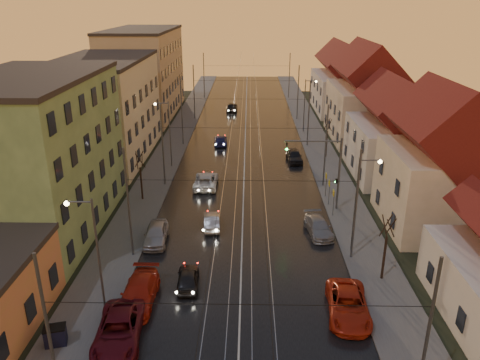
# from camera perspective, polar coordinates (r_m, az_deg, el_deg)

# --- Properties ---
(ground) EXTENTS (160.00, 160.00, 0.00)m
(ground) POSITION_cam_1_polar(r_m,az_deg,el_deg) (30.03, -0.09, -18.17)
(ground) COLOR black
(ground) RESTS_ON ground
(road) EXTENTS (16.00, 120.00, 0.04)m
(road) POSITION_cam_1_polar(r_m,az_deg,el_deg) (65.99, 0.62, 4.50)
(road) COLOR black
(road) RESTS_ON ground
(sidewalk_left) EXTENTS (4.00, 120.00, 0.15)m
(sidewalk_left) POSITION_cam_1_polar(r_m,az_deg,el_deg) (66.80, -8.01, 4.55)
(sidewalk_left) COLOR #4C4C4C
(sidewalk_left) RESTS_ON ground
(sidewalk_right) EXTENTS (4.00, 120.00, 0.15)m
(sidewalk_right) POSITION_cam_1_polar(r_m,az_deg,el_deg) (66.66, 9.28, 4.44)
(sidewalk_right) COLOR #4C4C4C
(sidewalk_right) RESTS_ON ground
(tram_rail_0) EXTENTS (0.06, 120.00, 0.03)m
(tram_rail_0) POSITION_cam_1_polar(r_m,az_deg,el_deg) (66.04, -1.29, 4.54)
(tram_rail_0) COLOR gray
(tram_rail_0) RESTS_ON road
(tram_rail_1) EXTENTS (0.06, 120.00, 0.03)m
(tram_rail_1) POSITION_cam_1_polar(r_m,az_deg,el_deg) (65.99, -0.05, 4.53)
(tram_rail_1) COLOR gray
(tram_rail_1) RESTS_ON road
(tram_rail_2) EXTENTS (0.06, 120.00, 0.03)m
(tram_rail_2) POSITION_cam_1_polar(r_m,az_deg,el_deg) (65.98, 1.29, 4.52)
(tram_rail_2) COLOR gray
(tram_rail_2) RESTS_ON road
(tram_rail_3) EXTENTS (0.06, 120.00, 0.03)m
(tram_rail_3) POSITION_cam_1_polar(r_m,az_deg,el_deg) (66.01, 2.54, 4.51)
(tram_rail_3) COLOR gray
(tram_rail_3) RESTS_ON road
(apartment_left_1) EXTENTS (10.00, 18.00, 13.00)m
(apartment_left_1) POSITION_cam_1_polar(r_m,az_deg,el_deg) (43.17, -23.61, 2.52)
(apartment_left_1) COLOR #5E7F51
(apartment_left_1) RESTS_ON ground
(apartment_left_2) EXTENTS (10.00, 20.00, 12.00)m
(apartment_left_2) POSITION_cam_1_polar(r_m,az_deg,el_deg) (61.35, -16.15, 8.14)
(apartment_left_2) COLOR beige
(apartment_left_2) RESTS_ON ground
(apartment_left_3) EXTENTS (10.00, 24.00, 14.00)m
(apartment_left_3) POSITION_cam_1_polar(r_m,az_deg,el_deg) (84.02, -11.57, 12.60)
(apartment_left_3) COLOR tan
(apartment_left_3) RESTS_ON ground
(house_right_1) EXTENTS (8.67, 10.20, 10.80)m
(house_right_1) POSITION_cam_1_polar(r_m,az_deg,el_deg) (43.78, 23.20, 1.36)
(house_right_1) COLOR beige
(house_right_1) RESTS_ON ground
(house_right_2) EXTENTS (9.18, 12.24, 9.20)m
(house_right_2) POSITION_cam_1_polar(r_m,az_deg,el_deg) (55.68, 18.38, 5.16)
(house_right_2) COLOR silver
(house_right_2) RESTS_ON ground
(house_right_3) EXTENTS (9.18, 14.28, 11.50)m
(house_right_3) POSITION_cam_1_polar(r_m,az_deg,el_deg) (69.49, 15.03, 9.55)
(house_right_3) COLOR beige
(house_right_3) RESTS_ON ground
(house_right_4) EXTENTS (9.18, 16.32, 10.00)m
(house_right_4) POSITION_cam_1_polar(r_m,az_deg,el_deg) (86.93, 12.28, 11.52)
(house_right_4) COLOR silver
(house_right_4) RESTS_ON ground
(catenary_pole_l_0) EXTENTS (0.16, 0.16, 9.00)m
(catenary_pole_l_0) POSITION_cam_1_polar(r_m,az_deg,el_deg) (24.30, -22.20, -17.46)
(catenary_pole_l_0) COLOR #595B60
(catenary_pole_l_0) RESTS_ON ground
(catenary_pole_r_0) EXTENTS (0.16, 0.16, 9.00)m
(catenary_pole_r_0) POSITION_cam_1_polar(r_m,az_deg,el_deg) (23.95, 21.75, -18.01)
(catenary_pole_r_0) COLOR #595B60
(catenary_pole_r_0) RESTS_ON ground
(catenary_pole_l_1) EXTENTS (0.16, 0.16, 9.00)m
(catenary_pole_l_1) POSITION_cam_1_polar(r_m,az_deg,el_deg) (36.48, -13.45, -2.90)
(catenary_pole_l_1) COLOR #595B60
(catenary_pole_l_1) RESTS_ON ground
(catenary_pole_r_1) EXTENTS (0.16, 0.16, 9.00)m
(catenary_pole_r_1) POSITION_cam_1_polar(r_m,az_deg,el_deg) (36.25, 13.95, -3.10)
(catenary_pole_r_1) COLOR #595B60
(catenary_pole_r_1) RESTS_ON ground
(catenary_pole_l_2) EXTENTS (0.16, 0.16, 9.00)m
(catenary_pole_l_2) POSITION_cam_1_polar(r_m,az_deg,el_deg) (50.21, -9.41, 4.11)
(catenary_pole_l_2) COLOR #595B60
(catenary_pole_l_2) RESTS_ON ground
(catenary_pole_r_2) EXTENTS (0.16, 0.16, 9.00)m
(catenary_pole_r_2) POSITION_cam_1_polar(r_m,az_deg,el_deg) (50.04, 10.40, 3.99)
(catenary_pole_r_2) COLOR #595B60
(catenary_pole_r_2) RESTS_ON ground
(catenary_pole_l_3) EXTENTS (0.16, 0.16, 9.00)m
(catenary_pole_l_3) POSITION_cam_1_polar(r_m,az_deg,el_deg) (64.51, -7.11, 8.06)
(catenary_pole_l_3) COLOR #595B60
(catenary_pole_l_3) RESTS_ON ground
(catenary_pole_r_3) EXTENTS (0.16, 0.16, 9.00)m
(catenary_pole_r_3) POSITION_cam_1_polar(r_m,az_deg,el_deg) (64.38, 8.38, 7.97)
(catenary_pole_r_3) COLOR #595B60
(catenary_pole_r_3) RESTS_ON ground
(catenary_pole_l_4) EXTENTS (0.16, 0.16, 9.00)m
(catenary_pole_l_4) POSITION_cam_1_polar(r_m,az_deg,el_deg) (79.07, -5.62, 10.56)
(catenary_pole_l_4) COLOR #595B60
(catenary_pole_l_4) RESTS_ON ground
(catenary_pole_r_4) EXTENTS (0.16, 0.16, 9.00)m
(catenary_pole_r_4) POSITION_cam_1_polar(r_m,az_deg,el_deg) (78.96, 7.09, 10.49)
(catenary_pole_r_4) COLOR #595B60
(catenary_pole_r_4) RESTS_ON ground
(catenary_pole_l_5) EXTENTS (0.16, 0.16, 9.00)m
(catenary_pole_l_5) POSITION_cam_1_polar(r_m,az_deg,el_deg) (96.72, -4.42, 12.55)
(catenary_pole_l_5) COLOR #595B60
(catenary_pole_l_5) RESTS_ON ground
(catenary_pole_r_5) EXTENTS (0.16, 0.16, 9.00)m
(catenary_pole_r_5) POSITION_cam_1_polar(r_m,az_deg,el_deg) (96.63, 6.04, 12.49)
(catenary_pole_r_5) COLOR #595B60
(catenary_pole_r_5) RESTS_ON ground
(street_lamp_0) EXTENTS (1.75, 0.32, 8.00)m
(street_lamp_0) POSITION_cam_1_polar(r_m,az_deg,el_deg) (30.46, -17.56, -7.59)
(street_lamp_0) COLOR #595B60
(street_lamp_0) RESTS_ON ground
(street_lamp_1) EXTENTS (1.75, 0.32, 8.00)m
(street_lamp_1) POSITION_cam_1_polar(r_m,az_deg,el_deg) (37.11, 14.44, -1.92)
(street_lamp_1) COLOR #595B60
(street_lamp_1) RESTS_ON ground
(street_lamp_2) EXTENTS (1.75, 0.32, 8.00)m
(street_lamp_2) POSITION_cam_1_polar(r_m,az_deg,el_deg) (55.87, -8.88, 6.31)
(street_lamp_2) COLOR #595B60
(street_lamp_2) RESTS_ON ground
(street_lamp_3) EXTENTS (1.75, 0.32, 8.00)m
(street_lamp_3) POSITION_cam_1_polar(r_m,az_deg,el_deg) (71.15, 8.14, 9.57)
(street_lamp_3) COLOR #595B60
(street_lamp_3) RESTS_ON ground
(traffic_light_mast) EXTENTS (5.30, 0.32, 7.20)m
(traffic_light_mast) POSITION_cam_1_polar(r_m,az_deg,el_deg) (44.29, 10.79, 1.81)
(traffic_light_mast) COLOR #595B60
(traffic_light_mast) RESTS_ON ground
(bare_tree_0) EXTENTS (1.09, 1.09, 5.11)m
(bare_tree_0) POSITION_cam_1_polar(r_m,az_deg,el_deg) (47.48, -11.99, 0.34)
(bare_tree_0) COLOR black
(bare_tree_0) RESTS_ON ground
(bare_tree_1) EXTENTS (1.09, 1.09, 5.11)m
(bare_tree_1) POSITION_cam_1_polar(r_m,az_deg,el_deg) (34.95, 17.27, -8.12)
(bare_tree_1) COLOR black
(bare_tree_1) RESTS_ON ground
(bare_tree_2) EXTENTS (1.09, 1.09, 5.11)m
(bare_tree_2) POSITION_cam_1_polar(r_m,az_deg,el_deg) (60.36, 10.54, 4.96)
(bare_tree_2) COLOR black
(bare_tree_2) RESTS_ON ground
(driving_car_0) EXTENTS (1.76, 3.84, 1.27)m
(driving_car_0) POSITION_cam_1_polar(r_m,az_deg,el_deg) (33.94, -6.36, -11.78)
(driving_car_0) COLOR black
(driving_car_0) RESTS_ON ground
(driving_car_1) EXTENTS (1.72, 3.94, 1.26)m
(driving_car_1) POSITION_cam_1_polar(r_m,az_deg,el_deg) (41.70, -3.49, -5.02)
(driving_car_1) COLOR #9D9EA3
(driving_car_1) RESTS_ON ground
(driving_car_2) EXTENTS (2.45, 5.30, 1.47)m
(driving_car_2) POSITION_cam_1_polar(r_m,az_deg,el_deg) (50.53, -4.18, -0.06)
(driving_car_2) COLOR silver
(driving_car_2) RESTS_ON ground
(driving_car_3) EXTENTS (2.02, 4.43, 1.26)m
(driving_car_3) POSITION_cam_1_polar(r_m,az_deg,el_deg) (65.36, -2.38, 4.87)
(driving_car_3) COLOR #1A1C50
(driving_car_3) RESTS_ON ground
(driving_car_4) EXTENTS (1.94, 4.68, 1.58)m
(driving_car_4) POSITION_cam_1_polar(r_m,az_deg,el_deg) (85.29, -1.00, 8.90)
(driving_car_4) COLOR black
(driving_car_4) RESTS_ON ground
(parked_left_1) EXTENTS (3.09, 5.85, 1.57)m
(parked_left_1) POSITION_cam_1_polar(r_m,az_deg,el_deg) (29.89, -14.55, -17.27)
(parked_left_1) COLOR #4E0D17
(parked_left_1) RESTS_ON ground
(parked_left_2) EXTENTS (2.20, 5.34, 1.55)m
(parked_left_2) POSITION_cam_1_polar(r_m,az_deg,el_deg) (32.73, -12.22, -13.29)
(parked_left_2) COLOR #A11E10
(parked_left_2) RESTS_ON ground
(parked_left_3) EXTENTS (2.09, 4.64, 1.55)m
(parked_left_3) POSITION_cam_1_polar(r_m,az_deg,el_deg) (39.81, -10.20, -6.46)
(parked_left_3) COLOR #A4A3A9
(parked_left_3) RESTS_ON ground
(parked_right_0) EXTENTS (2.97, 5.68, 1.53)m
(parked_right_0) POSITION_cam_1_polar(r_m,az_deg,el_deg) (31.73, 13.03, -14.62)
(parked_right_0) COLOR #AE2511
(parked_right_0) RESTS_ON ground
(parked_right_1) EXTENTS (2.43, 4.77, 1.33)m
(parked_right_1) POSITION_cam_1_polar(r_m,az_deg,el_deg) (41.13, 9.54, -5.64)
(parked_right_1) COLOR gray
(parked_right_1) RESTS_ON ground
(parked_right_2) EXTENTS (2.03, 4.48, 1.49)m
(parked_right_2) POSITION_cam_1_polar(r_m,az_deg,el_deg) (58.70, 6.64, 2.94)
(parked_right_2) COLOR black
(parked_right_2) RESTS_ON ground
(dumpster) EXTENTS (1.36, 1.08, 1.10)m
(dumpster) POSITION_cam_1_polar(r_m,az_deg,el_deg) (30.69, -21.57, -17.27)
(dumpster) COLOR black
(dumpster) RESTS_ON sidewalk_left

